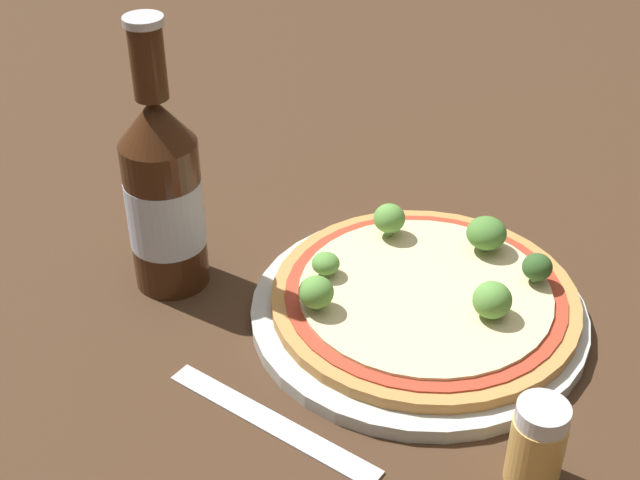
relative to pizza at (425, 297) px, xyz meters
The scene contains 12 objects.
ground_plane 0.03m from the pizza, 106.38° to the left, with size 3.00×3.00×0.00m, color #3D2819.
plate 0.01m from the pizza, behind, with size 0.27×0.27×0.01m.
pizza is the anchor object (origin of this frame).
broccoli_floret_0 0.09m from the pizza, 158.35° to the left, with size 0.03×0.03×0.03m.
broccoli_floret_1 0.09m from the pizza, 29.41° to the right, with size 0.02×0.02×0.03m.
broccoli_floret_2 0.08m from the pizza, 70.74° to the left, with size 0.03×0.03×0.03m.
broccoli_floret_3 0.06m from the pizza, 70.97° to the right, with size 0.03×0.03×0.03m.
broccoli_floret_4 0.08m from the pizza, ahead, with size 0.03×0.03×0.03m.
broccoli_floret_5 0.08m from the pizza, 128.72° to the left, with size 0.02×0.02×0.02m.
beer_bottle 0.23m from the pizza, 130.13° to the left, with size 0.06×0.06×0.23m.
pepper_shaker 0.18m from the pizza, 108.72° to the right, with size 0.04×0.04×0.07m.
fork 0.17m from the pizza, behind, with size 0.07×0.17×0.00m.
Camera 1 is at (-0.40, -0.42, 0.46)m, focal length 50.00 mm.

